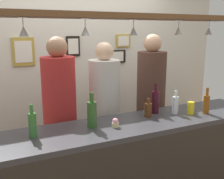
# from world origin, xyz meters

# --- Properties ---
(back_wall) EXTENTS (4.40, 0.06, 2.60)m
(back_wall) POSITION_xyz_m (0.00, 1.10, 1.30)
(back_wall) COLOR silver
(back_wall) RESTS_ON ground_plane
(bar_counter) EXTENTS (2.70, 0.55, 1.01)m
(bar_counter) POSITION_xyz_m (0.00, -0.50, 0.68)
(bar_counter) COLOR #38383D
(bar_counter) RESTS_ON ground_plane
(overhead_glass_rack) EXTENTS (2.20, 0.36, 0.04)m
(overhead_glass_rack) POSITION_xyz_m (0.00, -0.30, 1.92)
(overhead_glass_rack) COLOR brown
(hanging_wineglass_far_left) EXTENTS (0.07, 0.07, 0.13)m
(hanging_wineglass_far_left) POSITION_xyz_m (-0.88, -0.31, 1.81)
(hanging_wineglass_far_left) COLOR silver
(hanging_wineglass_far_left) RESTS_ON overhead_glass_rack
(hanging_wineglass_left) EXTENTS (0.07, 0.07, 0.13)m
(hanging_wineglass_left) POSITION_xyz_m (-0.44, -0.37, 1.81)
(hanging_wineglass_left) COLOR silver
(hanging_wineglass_left) RESTS_ON overhead_glass_rack
(hanging_wineglass_center_left) EXTENTS (0.07, 0.07, 0.13)m
(hanging_wineglass_center_left) POSITION_xyz_m (-0.00, -0.32, 1.81)
(hanging_wineglass_center_left) COLOR silver
(hanging_wineglass_center_left) RESTS_ON overhead_glass_rack
(hanging_wineglass_center) EXTENTS (0.07, 0.07, 0.13)m
(hanging_wineglass_center) POSITION_xyz_m (0.45, -0.34, 1.81)
(hanging_wineglass_center) COLOR silver
(hanging_wineglass_center) RESTS_ON overhead_glass_rack
(hanging_wineglass_center_right) EXTENTS (0.07, 0.07, 0.13)m
(hanging_wineglass_center_right) POSITION_xyz_m (0.87, -0.29, 1.81)
(hanging_wineglass_center_right) COLOR silver
(hanging_wineglass_center_right) RESTS_ON overhead_glass_rack
(person_left_red_shirt) EXTENTS (0.34, 0.34, 1.76)m
(person_left_red_shirt) POSITION_xyz_m (-0.51, 0.28, 1.06)
(person_left_red_shirt) COLOR #2D334C
(person_left_red_shirt) RESTS_ON ground_plane
(person_middle_white_patterned_shirt) EXTENTS (0.34, 0.34, 1.69)m
(person_middle_white_patterned_shirt) POSITION_xyz_m (-0.01, 0.28, 1.02)
(person_middle_white_patterned_shirt) COLOR #2D334C
(person_middle_white_patterned_shirt) RESTS_ON ground_plane
(person_right_brown_shirt) EXTENTS (0.34, 0.34, 1.77)m
(person_right_brown_shirt) POSITION_xyz_m (0.60, 0.28, 1.07)
(person_right_brown_shirt) COLOR #2D334C
(person_right_brown_shirt) RESTS_ON ground_plane
(bottle_beer_amber_tall) EXTENTS (0.06, 0.06, 0.26)m
(bottle_beer_amber_tall) POSITION_xyz_m (0.77, -0.43, 1.11)
(bottle_beer_amber_tall) COLOR brown
(bottle_beer_amber_tall) RESTS_ON bar_counter
(bottle_wine_dark_red) EXTENTS (0.08, 0.08, 0.30)m
(bottle_wine_dark_red) POSITION_xyz_m (0.33, -0.20, 1.13)
(bottle_wine_dark_red) COLOR #380F19
(bottle_wine_dark_red) RESTS_ON bar_counter
(bottle_soda_clear) EXTENTS (0.06, 0.06, 0.23)m
(bottle_soda_clear) POSITION_xyz_m (0.49, -0.31, 1.10)
(bottle_soda_clear) COLOR silver
(bottle_soda_clear) RESTS_ON bar_counter
(bottle_champagne_green) EXTENTS (0.08, 0.08, 0.30)m
(bottle_champagne_green) POSITION_xyz_m (-0.38, -0.30, 1.13)
(bottle_champagne_green) COLOR #2D5623
(bottle_champagne_green) RESTS_ON bar_counter
(bottle_beer_green_import) EXTENTS (0.06, 0.06, 0.26)m
(bottle_beer_green_import) POSITION_xyz_m (-0.86, -0.31, 1.12)
(bottle_beer_green_import) COLOR #336B2D
(bottle_beer_green_import) RESTS_ON bar_counter
(bottle_beer_brown_stubby) EXTENTS (0.07, 0.07, 0.18)m
(bottle_beer_brown_stubby) POSITION_xyz_m (0.20, -0.27, 1.08)
(bottle_beer_brown_stubby) COLOR #512D14
(bottle_beer_brown_stubby) RESTS_ON bar_counter
(drink_can) EXTENTS (0.07, 0.07, 0.12)m
(drink_can) POSITION_xyz_m (0.62, -0.38, 1.07)
(drink_can) COLOR yellow
(drink_can) RESTS_ON bar_counter
(cupcake) EXTENTS (0.06, 0.06, 0.08)m
(cupcake) POSITION_xyz_m (-0.20, -0.39, 1.05)
(cupcake) COLOR beige
(cupcake) RESTS_ON bar_counter
(picture_frame_crest) EXTENTS (0.18, 0.02, 0.26)m
(picture_frame_crest) POSITION_xyz_m (-0.11, 1.06, 1.61)
(picture_frame_crest) COLOR black
(picture_frame_crest) RESTS_ON back_wall
(picture_frame_lower_pair) EXTENTS (0.30, 0.02, 0.18)m
(picture_frame_lower_pair) POSITION_xyz_m (0.51, 1.06, 1.45)
(picture_frame_lower_pair) COLOR black
(picture_frame_lower_pair) RESTS_ON back_wall
(picture_frame_caricature) EXTENTS (0.26, 0.02, 0.34)m
(picture_frame_caricature) POSITION_xyz_m (-0.73, 1.06, 1.56)
(picture_frame_caricature) COLOR #B29338
(picture_frame_caricature) RESTS_ON back_wall
(picture_frame_upper_small) EXTENTS (0.22, 0.02, 0.18)m
(picture_frame_upper_small) POSITION_xyz_m (0.62, 1.06, 1.67)
(picture_frame_upper_small) COLOR #B29338
(picture_frame_upper_small) RESTS_ON back_wall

